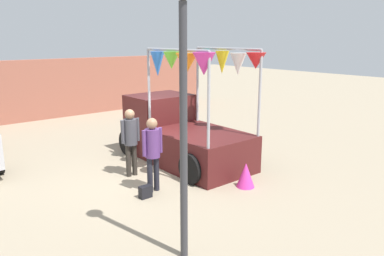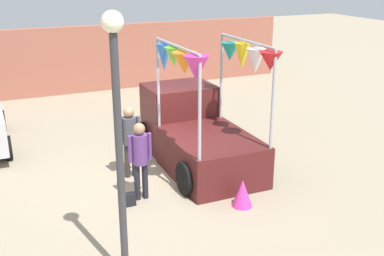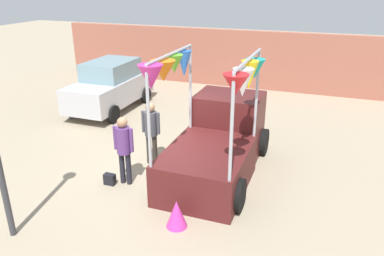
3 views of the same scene
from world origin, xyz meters
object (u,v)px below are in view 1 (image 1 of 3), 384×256
Objects in this scene: street_lamp at (183,88)px; folded_kite_bundle_magenta at (246,175)px; person_vendor at (130,136)px; vendor_truck at (180,129)px; person_customer at (152,148)px; handbag at (145,192)px.

folded_kite_bundle_magenta is (2.97, 1.38, -2.48)m from street_lamp.
folded_kite_bundle_magenta is at bearing 24.92° from street_lamp.
person_vendor is 0.41× the size of street_lamp.
vendor_truck is 2.32× the size of person_vendor.
vendor_truck is 2.33× the size of person_customer.
street_lamp is at bearing -107.91° from handbag.
person_customer reaches higher than handbag.
handbag is at bearing -143.38° from vendor_truck.
vendor_truck is 5.42m from street_lamp.
person_customer is 3.29m from street_lamp.
person_customer is (-1.94, -1.50, 0.15)m from vendor_truck.
handbag is at bearing 155.77° from folded_kite_bundle_magenta.
folded_kite_bundle_magenta is (-0.08, -2.69, -0.61)m from vendor_truck.
person_vendor is (0.13, 1.21, 0.01)m from person_customer.
person_vendor reaches higher than person_customer.
street_lamp is (-1.12, -2.57, 1.72)m from person_customer.
person_customer is 2.91× the size of folded_kite_bundle_magenta.
person_vendor is (-1.80, -0.29, 0.15)m from vendor_truck.
vendor_truck is at bearing 9.15° from person_vendor.
vendor_truck reaches higher than person_customer.
person_vendor is 3.05m from folded_kite_bundle_magenta.
street_lamp is at bearing -113.47° from person_customer.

